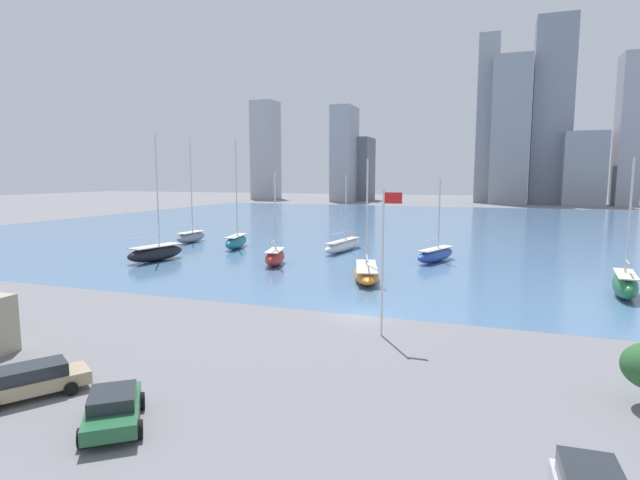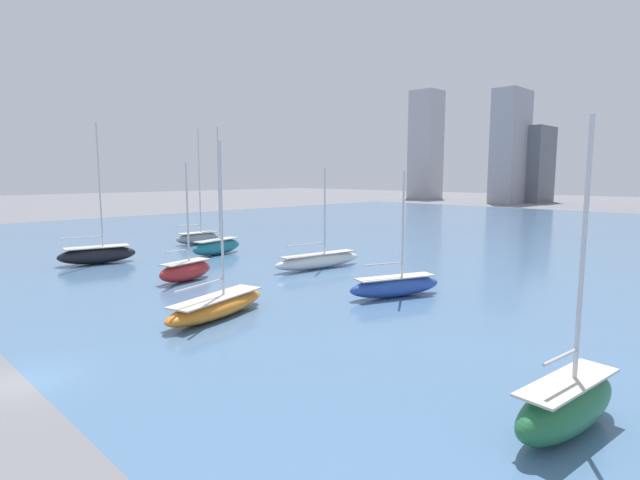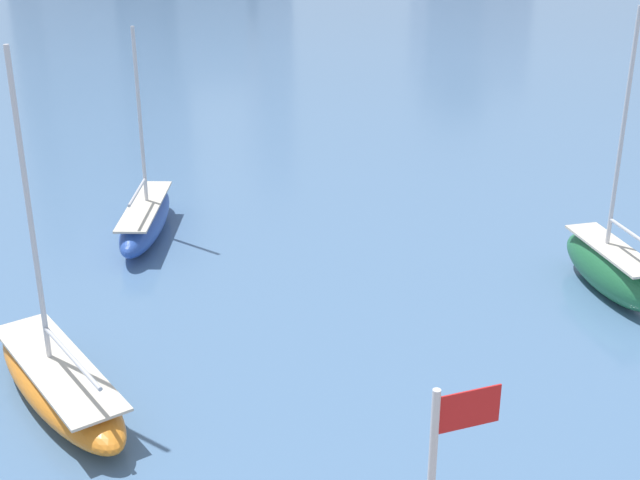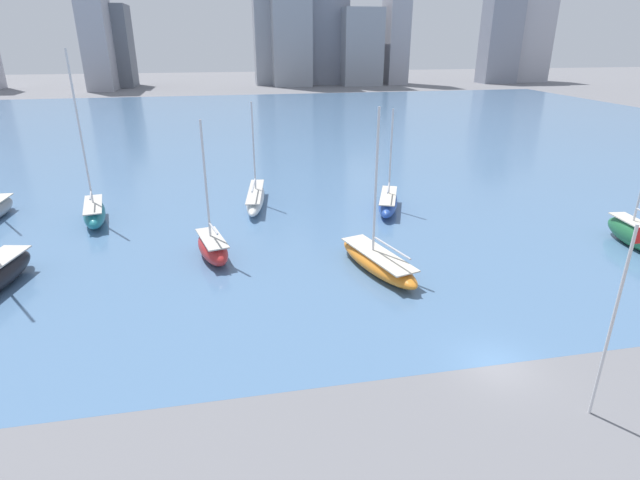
{
  "view_description": "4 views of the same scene",
  "coord_description": "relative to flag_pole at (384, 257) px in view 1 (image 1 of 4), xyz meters",
  "views": [
    {
      "loc": [
        9.19,
        -35.32,
        10.34
      ],
      "look_at": [
        -7.74,
        12.48,
        3.86
      ],
      "focal_mm": 28.0,
      "sensor_mm": 36.0,
      "label": 1
    },
    {
      "loc": [
        25.92,
        -6.28,
        9.78
      ],
      "look_at": [
        0.85,
        18.93,
        5.13
      ],
      "focal_mm": 28.0,
      "sensor_mm": 36.0,
      "label": 2
    },
    {
      "loc": [
        -3.34,
        -14.74,
        17.18
      ],
      "look_at": [
        7.7,
        15.5,
        3.25
      ],
      "focal_mm": 50.0,
      "sensor_mm": 36.0,
      "label": 3
    },
    {
      "loc": [
        -13.67,
        -20.15,
        16.46
      ],
      "look_at": [
        -7.84,
        9.43,
        4.17
      ],
      "focal_mm": 28.0,
      "sensor_mm": 36.0,
      "label": 4
    }
  ],
  "objects": [
    {
      "name": "distant_city_skyline",
      "position": [
        20.36,
        174.17,
        18.31
      ],
      "size": [
        209.9,
        26.84,
        68.35
      ],
      "color": "#A8A8B2",
      "rests_on": "ground_plane"
    },
    {
      "name": "parked_wagon_tan",
      "position": [
        -13.74,
        -14.62,
        -4.38
      ],
      "size": [
        4.34,
        5.31,
        1.54
      ],
      "rotation": [
        0.0,
        0.0,
        -0.58
      ],
      "color": "tan",
      "rests_on": "ground_plane"
    },
    {
      "name": "sailboat_teal",
      "position": [
        -28.56,
        32.14,
        -4.13
      ],
      "size": [
        3.32,
        7.87,
        15.58
      ],
      "rotation": [
        0.0,
        0.0,
        0.19
      ],
      "color": "#1E757F",
      "rests_on": "harbor_water"
    },
    {
      "name": "sailboat_white",
      "position": [
        -13.15,
        34.49,
        -4.35
      ],
      "size": [
        3.19,
        11.04,
        10.51
      ],
      "rotation": [
        0.0,
        0.0,
        -0.14
      ],
      "color": "white",
      "rests_on": "harbor_water"
    },
    {
      "name": "ground_plane",
      "position": [
        -2.51,
        4.23,
        -5.22
      ],
      "size": [
        500.0,
        500.0,
        0.0
      ],
      "primitive_type": "plane",
      "color": "slate"
    },
    {
      "name": "sailboat_gray",
      "position": [
        -38.52,
        35.58,
        -4.2
      ],
      "size": [
        2.51,
        6.67,
        16.15
      ],
      "rotation": [
        0.0,
        0.0,
        -0.05
      ],
      "color": "gray",
      "rests_on": "harbor_water"
    },
    {
      "name": "harbor_water",
      "position": [
        -2.51,
        74.23,
        -5.22
      ],
      "size": [
        180.0,
        140.0,
        0.0
      ],
      "color": "#4C7099",
      "rests_on": "ground_plane"
    },
    {
      "name": "sailboat_orange",
      "position": [
        -5.32,
        16.74,
        -4.4
      ],
      "size": [
        4.89,
        9.74,
        12.07
      ],
      "rotation": [
        0.0,
        0.0,
        0.27
      ],
      "color": "orange",
      "rests_on": "harbor_water"
    },
    {
      "name": "flag_pole",
      "position": [
        0.0,
        0.0,
        0.0
      ],
      "size": [
        1.24,
        0.14,
        9.5
      ],
      "color": "silver",
      "rests_on": "ground_plane"
    },
    {
      "name": "sailboat_blue",
      "position": [
        -0.06,
        30.16,
        -4.3
      ],
      "size": [
        4.68,
        8.34,
        10.09
      ],
      "rotation": [
        0.0,
        0.0,
        -0.37
      ],
      "color": "#284CA8",
      "rests_on": "harbor_water"
    },
    {
      "name": "sailboat_red",
      "position": [
        -17.52,
        21.41,
        -4.2
      ],
      "size": [
        3.3,
        6.31,
        10.92
      ],
      "rotation": [
        0.0,
        0.0,
        0.23
      ],
      "color": "#B72828",
      "rests_on": "harbor_water"
    },
    {
      "name": "sailboat_black",
      "position": [
        -32.56,
        19.21,
        -4.15
      ],
      "size": [
        4.22,
        8.48,
        15.44
      ],
      "rotation": [
        0.0,
        0.0,
        -0.21
      ],
      "color": "black",
      "rests_on": "harbor_water"
    },
    {
      "name": "parked_sedan_green",
      "position": [
        -7.97,
        -15.46,
        -4.41
      ],
      "size": [
        4.23,
        4.66,
        1.52
      ],
      "rotation": [
        0.0,
        0.0,
        0.65
      ],
      "color": "#235B38",
      "rests_on": "ground_plane"
    },
    {
      "name": "sailboat_green",
      "position": [
        17.4,
        17.29,
        -4.08
      ],
      "size": [
        2.6,
        6.86,
        11.95
      ],
      "rotation": [
        0.0,
        0.0,
        -0.11
      ],
      "color": "#236B3D",
      "rests_on": "harbor_water"
    }
  ]
}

